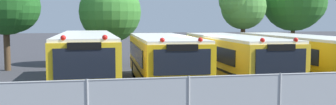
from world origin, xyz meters
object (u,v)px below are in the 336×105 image
Objects in this scene: school_bus_0 at (87,58)px; tree_2 at (241,5)px; tree_3 at (297,1)px; school_bus_3 at (299,56)px; tree_0 at (8,4)px; tree_1 at (110,12)px; school_bus_1 at (163,58)px; school_bus_2 at (232,57)px.

tree_2 is at bearing -146.03° from school_bus_0.
school_bus_0 is 1.55× the size of tree_3.
school_bus_3 is 8.22m from tree_2.
tree_3 reaches higher than school_bus_0.
tree_0 is 1.07× the size of tree_1.
school_bus_1 is (3.59, -0.19, -0.07)m from school_bus_0.
school_bus_0 is 7.21m from school_bus_2.
school_bus_2 is 8.76m from tree_2.
school_bus_2 is 0.96× the size of school_bus_3.
tree_1 is at bearing 171.49° from tree_2.
school_bus_1 is at bearing 176.17° from school_bus_0.
school_bus_0 is at bearing -145.26° from tree_2.
tree_3 is (12.15, 8.72, 3.35)m from school_bus_1.
school_bus_3 is (7.20, -0.04, -0.01)m from school_bus_1.
tree_2 is (-0.04, 7.69, 2.92)m from school_bus_3.
tree_0 is 20.69m from tree_3.
school_bus_3 is at bearing -178.64° from school_bus_1.
school_bus_1 is 0.89× the size of school_bus_3.
tree_3 reaches higher than school_bus_3.
school_bus_1 is 1.60× the size of tree_1.
school_bus_2 is 1.62× the size of tree_0.
tree_1 is (-5.76, 8.85, 2.42)m from school_bus_2.
school_bus_1 is 0.93× the size of school_bus_2.
school_bus_3 is 1.80× the size of tree_1.
school_bus_2 is 3.59m from school_bus_3.
tree_1 reaches higher than tree_2.
school_bus_3 is at bearing -89.71° from tree_2.
school_bus_2 is at bearing -175.43° from school_bus_1.
school_bus_3 is at bearing 177.12° from school_bus_2.
school_bus_2 reaches higher than school_bus_3.
school_bus_0 is 1.16× the size of school_bus_1.
tree_0 is at bearing -55.89° from school_bus_0.
school_bus_3 is at bearing -24.83° from tree_0.
tree_0 is (-8.48, 7.21, 2.87)m from school_bus_1.
school_bus_0 reaches higher than school_bus_3.
tree_2 is at bearing -131.44° from school_bus_1.
tree_3 is at bearing -134.27° from school_bus_2.
tree_3 is at bearing 4.17° from tree_0.
school_bus_2 is at bearing -115.39° from tree_2.
tree_3 is at bearing -142.64° from school_bus_1.
tree_0 reaches higher than school_bus_1.
school_bus_1 is at bearing 0.97° from school_bus_3.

